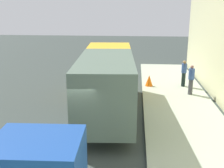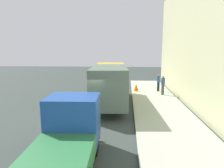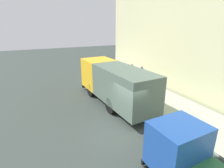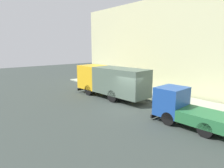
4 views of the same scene
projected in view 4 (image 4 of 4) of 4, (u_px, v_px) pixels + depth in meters
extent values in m
plane|color=#343D39|center=(126.00, 108.00, 15.79)|extent=(80.00, 80.00, 0.00)
cube|color=#A7B199|center=(161.00, 97.00, 18.90)|extent=(3.77, 30.00, 0.13)
cube|color=beige|center=(178.00, 46.00, 19.46)|extent=(0.50, 30.00, 10.15)
cube|color=yellow|center=(93.00, 77.00, 20.67)|extent=(2.51, 2.74, 2.45)
cube|color=black|center=(86.00, 73.00, 21.51)|extent=(1.97, 0.19, 1.37)
cube|color=#526557|center=(120.00, 81.00, 17.83)|extent=(2.70, 5.65, 2.46)
cube|color=black|center=(86.00, 88.00, 21.90)|extent=(2.25, 0.27, 0.24)
cylinder|color=black|center=(89.00, 90.00, 19.84)|extent=(0.37, 1.11, 1.09)
cylinder|color=black|center=(103.00, 87.00, 21.24)|extent=(0.37, 1.11, 1.09)
cylinder|color=black|center=(113.00, 96.00, 17.36)|extent=(0.37, 1.11, 1.09)
cylinder|color=black|center=(127.00, 92.00, 18.76)|extent=(0.37, 1.11, 1.09)
cube|color=#1D4798|center=(171.00, 101.00, 12.87)|extent=(2.07, 1.76, 1.87)
cube|color=black|center=(161.00, 95.00, 13.42)|extent=(1.68, 0.13, 1.05)
cube|color=#286B3C|center=(212.00, 120.00, 11.09)|extent=(2.15, 3.65, 0.69)
cube|color=black|center=(159.00, 113.00, 13.73)|extent=(1.92, 0.20, 0.24)
cylinder|color=black|center=(168.00, 119.00, 12.24)|extent=(0.34, 0.88, 0.87)
cylinder|color=black|center=(181.00, 112.00, 13.37)|extent=(0.34, 0.88, 0.87)
cylinder|color=black|center=(205.00, 130.00, 10.59)|extent=(0.34, 0.88, 0.87)
cylinder|color=black|center=(216.00, 122.00, 11.73)|extent=(0.34, 0.88, 0.87)
cylinder|color=#424147|center=(123.00, 82.00, 24.19)|extent=(0.30, 0.30, 0.91)
cylinder|color=#334D8C|center=(123.00, 76.00, 24.04)|extent=(0.40, 0.40, 0.63)
sphere|color=#8E6153|center=(123.00, 73.00, 23.96)|extent=(0.20, 0.20, 0.20)
cylinder|color=black|center=(113.00, 80.00, 25.34)|extent=(0.35, 0.35, 0.89)
cylinder|color=#324D8A|center=(113.00, 75.00, 25.19)|extent=(0.46, 0.46, 0.59)
sphere|color=olive|center=(113.00, 72.00, 25.12)|extent=(0.21, 0.21, 0.21)
cone|color=orange|center=(100.00, 83.00, 23.89)|extent=(0.49, 0.49, 0.71)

